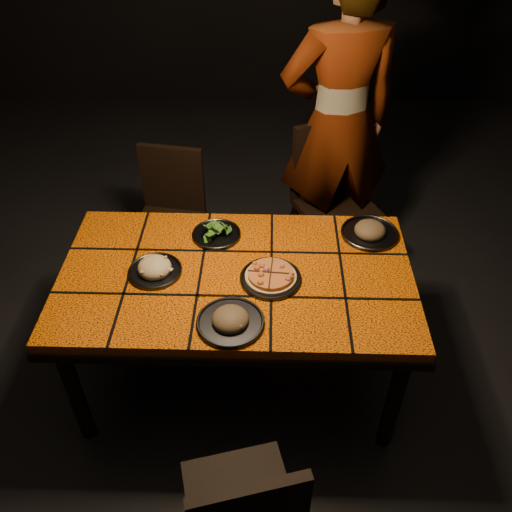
{
  "coord_description": "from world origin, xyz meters",
  "views": [
    {
      "loc": [
        0.14,
        -1.81,
        2.4
      ],
      "look_at": [
        0.09,
        0.04,
        0.82
      ],
      "focal_mm": 38.0,
      "sensor_mm": 36.0,
      "label": 1
    }
  ],
  "objects_px": {
    "chair_far_right": "(332,191)",
    "plate_pasta": "(155,269)",
    "diner": "(338,124)",
    "plate_pizza": "(271,277)",
    "dining_table": "(236,285)",
    "chair_far_left": "(170,208)"
  },
  "relations": [
    {
      "from": "plate_pizza",
      "to": "chair_far_left",
      "type": "bearing_deg",
      "value": 124.31
    },
    {
      "from": "dining_table",
      "to": "chair_far_left",
      "type": "height_order",
      "value": "chair_far_left"
    },
    {
      "from": "dining_table",
      "to": "plate_pasta",
      "type": "xyz_separation_m",
      "value": [
        -0.37,
        -0.01,
        0.1
      ]
    },
    {
      "from": "chair_far_right",
      "to": "diner",
      "type": "height_order",
      "value": "diner"
    },
    {
      "from": "diner",
      "to": "plate_pasta",
      "type": "height_order",
      "value": "diner"
    },
    {
      "from": "plate_pasta",
      "to": "plate_pizza",
      "type": "bearing_deg",
      "value": -3.65
    },
    {
      "from": "dining_table",
      "to": "plate_pasta",
      "type": "bearing_deg",
      "value": -178.67
    },
    {
      "from": "dining_table",
      "to": "plate_pasta",
      "type": "distance_m",
      "value": 0.38
    },
    {
      "from": "dining_table",
      "to": "diner",
      "type": "xyz_separation_m",
      "value": [
        0.53,
        1.06,
        0.29
      ]
    },
    {
      "from": "dining_table",
      "to": "plate_pizza",
      "type": "relative_size",
      "value": 5.89
    },
    {
      "from": "plate_pasta",
      "to": "diner",
      "type": "bearing_deg",
      "value": 50.0
    },
    {
      "from": "diner",
      "to": "chair_far_right",
      "type": "bearing_deg",
      "value": 73.08
    },
    {
      "from": "diner",
      "to": "plate_pizza",
      "type": "height_order",
      "value": "diner"
    },
    {
      "from": "chair_far_right",
      "to": "plate_pasta",
      "type": "bearing_deg",
      "value": -157.16
    },
    {
      "from": "chair_far_left",
      "to": "diner",
      "type": "bearing_deg",
      "value": 20.74
    },
    {
      "from": "chair_far_left",
      "to": "diner",
      "type": "height_order",
      "value": "diner"
    },
    {
      "from": "plate_pizza",
      "to": "plate_pasta",
      "type": "height_order",
      "value": "plate_pasta"
    },
    {
      "from": "chair_far_right",
      "to": "plate_pasta",
      "type": "distance_m",
      "value": 1.34
    },
    {
      "from": "chair_far_right",
      "to": "plate_pizza",
      "type": "bearing_deg",
      "value": -134.9
    },
    {
      "from": "chair_far_left",
      "to": "plate_pizza",
      "type": "bearing_deg",
      "value": -46.7
    },
    {
      "from": "chair_far_right",
      "to": "plate_pizza",
      "type": "height_order",
      "value": "chair_far_right"
    },
    {
      "from": "diner",
      "to": "plate_pizza",
      "type": "distance_m",
      "value": 1.18
    }
  ]
}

